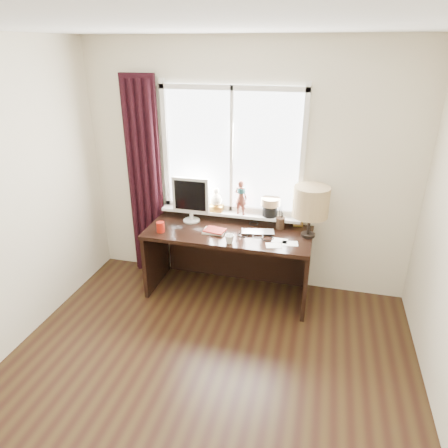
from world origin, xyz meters
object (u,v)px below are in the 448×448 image
(laptop, at_px, (258,232))
(red_cup, at_px, (161,227))
(table_lamp, at_px, (311,202))
(desk, at_px, (230,248))
(mug, at_px, (229,239))
(monitor, at_px, (191,197))

(laptop, height_order, red_cup, red_cup)
(table_lamp, bearing_deg, desk, 178.84)
(mug, xyz_separation_m, desk, (-0.07, 0.36, -0.29))
(table_lamp, bearing_deg, monitor, 176.78)
(laptop, bearing_deg, red_cup, -178.72)
(laptop, distance_m, table_lamp, 0.61)
(red_cup, bearing_deg, laptop, 12.44)
(mug, bearing_deg, red_cup, 174.39)
(mug, relative_size, table_lamp, 0.18)
(mug, relative_size, desk, 0.05)
(mug, relative_size, monitor, 0.19)
(mug, height_order, table_lamp, table_lamp)
(table_lamp, bearing_deg, mug, -154.71)
(mug, height_order, red_cup, red_cup)
(desk, height_order, monitor, monitor)
(laptop, distance_m, desk, 0.40)
(monitor, xyz_separation_m, table_lamp, (1.25, -0.07, 0.09))
(mug, bearing_deg, monitor, 141.79)
(mug, distance_m, monitor, 0.71)
(mug, distance_m, red_cup, 0.75)
(desk, bearing_deg, mug, -78.30)
(laptop, height_order, monitor, monitor)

